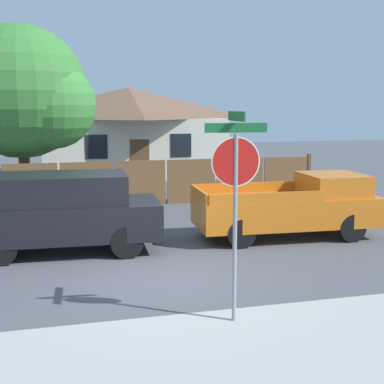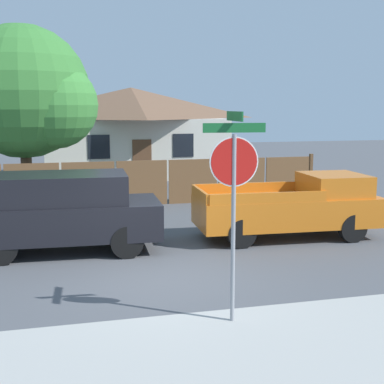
{
  "view_description": "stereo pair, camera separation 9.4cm",
  "coord_description": "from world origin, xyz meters",
  "px_view_note": "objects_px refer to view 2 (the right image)",
  "views": [
    {
      "loc": [
        -2.09,
        -10.43,
        3.5
      ],
      "look_at": [
        0.95,
        1.07,
        1.6
      ],
      "focal_mm": 50.0,
      "sensor_mm": 36.0,
      "label": 1
    },
    {
      "loc": [
        -2.0,
        -10.45,
        3.5
      ],
      "look_at": [
        0.95,
        1.07,
        1.6
      ],
      "focal_mm": 50.0,
      "sensor_mm": 36.0,
      "label": 2
    }
  ],
  "objects_px": {
    "orange_pickup": "(294,207)",
    "stop_sign": "(234,179)",
    "house": "(131,129)",
    "oak_tree": "(30,95)",
    "red_suv": "(64,210)"
  },
  "relations": [
    {
      "from": "house",
      "to": "orange_pickup",
      "type": "xyz_separation_m",
      "value": [
        2.26,
        -15.05,
        -1.49
      ]
    },
    {
      "from": "red_suv",
      "to": "orange_pickup",
      "type": "height_order",
      "value": "red_suv"
    },
    {
      "from": "house",
      "to": "red_suv",
      "type": "height_order",
      "value": "house"
    },
    {
      "from": "house",
      "to": "oak_tree",
      "type": "height_order",
      "value": "oak_tree"
    },
    {
      "from": "house",
      "to": "red_suv",
      "type": "relative_size",
      "value": 2.05
    },
    {
      "from": "oak_tree",
      "to": "house",
      "type": "bearing_deg",
      "value": 58.85
    },
    {
      "from": "oak_tree",
      "to": "stop_sign",
      "type": "bearing_deg",
      "value": -73.89
    },
    {
      "from": "orange_pickup",
      "to": "stop_sign",
      "type": "distance_m",
      "value": 6.31
    },
    {
      "from": "oak_tree",
      "to": "orange_pickup",
      "type": "bearing_deg",
      "value": -45.93
    },
    {
      "from": "red_suv",
      "to": "stop_sign",
      "type": "bearing_deg",
      "value": -60.03
    },
    {
      "from": "oak_tree",
      "to": "stop_sign",
      "type": "relative_size",
      "value": 1.87
    },
    {
      "from": "orange_pickup",
      "to": "stop_sign",
      "type": "height_order",
      "value": "stop_sign"
    },
    {
      "from": "house",
      "to": "stop_sign",
      "type": "xyz_separation_m",
      "value": [
        -1.18,
        -20.11,
        0.03
      ]
    },
    {
      "from": "orange_pickup",
      "to": "stop_sign",
      "type": "xyz_separation_m",
      "value": [
        -3.45,
        -5.06,
        1.52
      ]
    },
    {
      "from": "house",
      "to": "oak_tree",
      "type": "distance_m",
      "value": 9.28
    }
  ]
}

